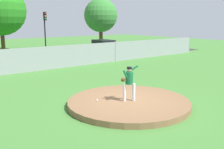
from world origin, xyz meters
TOP-DOWN VIEW (x-y plane):
  - ground_plane at (0.00, 6.00)m, footprint 80.00×80.00m
  - asphalt_strip at (0.00, 14.50)m, footprint 44.00×7.00m
  - pitchers_mound at (0.00, 0.00)m, footprint 5.25×5.25m
  - pitcher_youth at (-0.09, -0.10)m, footprint 0.81×0.33m
  - baseball at (-1.17, 0.72)m, footprint 0.07×0.07m
  - chainlink_fence at (0.00, 10.00)m, footprint 36.96×0.07m
  - parked_car_burgundy at (9.08, 14.04)m, footprint 2.00×4.29m
  - traffic_light_far at (4.92, 19.09)m, footprint 0.28×0.46m
  - tree_broad_left at (1.87, 24.35)m, footprint 5.86×5.86m
  - tree_tall_centre at (13.88, 21.08)m, footprint 4.49×4.49m

SIDE VIEW (x-z plane):
  - ground_plane at x=0.00m, z-range 0.00..0.00m
  - asphalt_strip at x=0.00m, z-range 0.00..0.01m
  - pitchers_mound at x=0.00m, z-range 0.00..0.24m
  - baseball at x=-1.17m, z-range 0.24..0.31m
  - parked_car_burgundy at x=9.08m, z-range -0.03..1.61m
  - chainlink_fence at x=0.00m, z-range -0.05..1.80m
  - pitcher_youth at x=-0.09m, z-range 0.38..1.92m
  - traffic_light_far at x=4.92m, z-range 0.85..5.38m
  - tree_tall_centre at x=13.88m, z-range 1.01..7.58m
  - tree_broad_left at x=1.87m, z-range 0.92..8.65m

